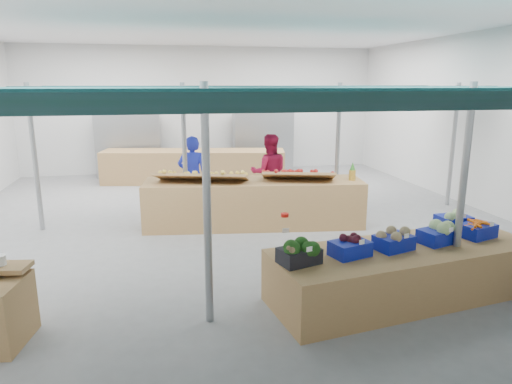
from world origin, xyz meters
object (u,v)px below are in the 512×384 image
vendor_left (193,176)px  vendor_right (269,173)px  fruit_counter (254,203)px  veg_counter (404,272)px

vendor_left → vendor_right: size_ratio=1.00×
vendor_left → vendor_right: (1.80, 0.00, 0.00)m
fruit_counter → vendor_right: bearing=69.3°
fruit_counter → vendor_left: size_ratio=2.50×
vendor_right → fruit_counter: bearing=69.3°
fruit_counter → vendor_left: vendor_left is taller
fruit_counter → vendor_left: (-1.20, 1.10, 0.43)m
veg_counter → vendor_left: 5.53m
veg_counter → vendor_left: size_ratio=2.09×
fruit_counter → vendor_right: 1.32m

